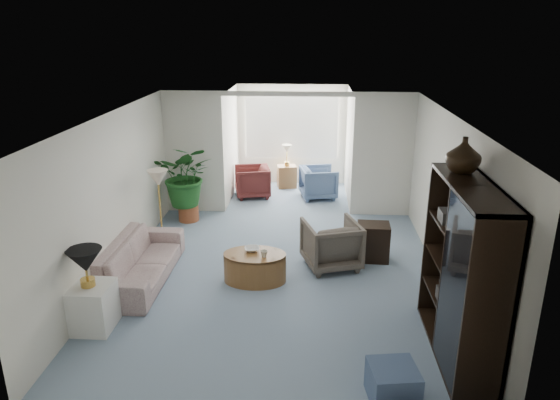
# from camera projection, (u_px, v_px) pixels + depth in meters

# --- Properties ---
(floor) EXTENTS (6.00, 6.00, 0.00)m
(floor) POSITION_uv_depth(u_px,v_px,m) (278.00, 280.00, 7.89)
(floor) COLOR #899EB5
(floor) RESTS_ON ground
(sunroom_floor) EXTENTS (2.60, 2.60, 0.00)m
(sunroom_floor) POSITION_uv_depth(u_px,v_px,m) (289.00, 196.00, 11.77)
(sunroom_floor) COLOR #899EB5
(sunroom_floor) RESTS_ON ground
(back_pier_left) EXTENTS (1.20, 0.12, 2.50)m
(back_pier_left) POSITION_uv_depth(u_px,v_px,m) (194.00, 153.00, 10.43)
(back_pier_left) COLOR silver
(back_pier_left) RESTS_ON ground
(back_pier_right) EXTENTS (1.20, 0.12, 2.50)m
(back_pier_right) POSITION_uv_depth(u_px,v_px,m) (383.00, 156.00, 10.21)
(back_pier_right) COLOR silver
(back_pier_right) RESTS_ON ground
(back_header) EXTENTS (2.60, 0.12, 0.10)m
(back_header) POSITION_uv_depth(u_px,v_px,m) (288.00, 94.00, 9.94)
(back_header) COLOR silver
(back_header) RESTS_ON back_pier_left
(window_pane) EXTENTS (2.20, 0.02, 1.50)m
(window_pane) POSITION_uv_depth(u_px,v_px,m) (292.00, 127.00, 12.33)
(window_pane) COLOR white
(window_blinds) EXTENTS (2.20, 0.02, 1.50)m
(window_blinds) POSITION_uv_depth(u_px,v_px,m) (292.00, 127.00, 12.31)
(window_blinds) COLOR white
(framed_picture) EXTENTS (0.04, 0.50, 0.40)m
(framed_picture) POSITION_uv_depth(u_px,v_px,m) (455.00, 179.00, 7.11)
(framed_picture) COLOR #B9B194
(sofa) EXTENTS (0.85, 2.15, 0.63)m
(sofa) POSITION_uv_depth(u_px,v_px,m) (140.00, 261.00, 7.83)
(sofa) COLOR beige
(sofa) RESTS_ON ground
(end_table) EXTENTS (0.55, 0.55, 0.60)m
(end_table) POSITION_uv_depth(u_px,v_px,m) (91.00, 307.00, 6.58)
(end_table) COLOR white
(end_table) RESTS_ON ground
(table_lamp) EXTENTS (0.44, 0.44, 0.30)m
(table_lamp) POSITION_uv_depth(u_px,v_px,m) (85.00, 261.00, 6.37)
(table_lamp) COLOR black
(table_lamp) RESTS_ON end_table
(floor_lamp) EXTENTS (0.36, 0.36, 0.28)m
(floor_lamp) POSITION_uv_depth(u_px,v_px,m) (158.00, 178.00, 8.73)
(floor_lamp) COLOR #F7E3C4
(floor_lamp) RESTS_ON ground
(coffee_table) EXTENTS (1.11, 1.11, 0.45)m
(coffee_table) POSITION_uv_depth(u_px,v_px,m) (255.00, 267.00, 7.82)
(coffee_table) COLOR brown
(coffee_table) RESTS_ON ground
(coffee_bowl) EXTENTS (0.27, 0.27, 0.06)m
(coffee_bowl) POSITION_uv_depth(u_px,v_px,m) (252.00, 249.00, 7.83)
(coffee_bowl) COLOR silver
(coffee_bowl) RESTS_ON coffee_table
(coffee_cup) EXTENTS (0.12, 0.12, 0.10)m
(coffee_cup) POSITION_uv_depth(u_px,v_px,m) (264.00, 254.00, 7.63)
(coffee_cup) COLOR beige
(coffee_cup) RESTS_ON coffee_table
(wingback_chair) EXTENTS (1.04, 1.06, 0.77)m
(wingback_chair) POSITION_uv_depth(u_px,v_px,m) (331.00, 244.00, 8.25)
(wingback_chair) COLOR #665C51
(wingback_chair) RESTS_ON ground
(side_table_dark) EXTENTS (0.54, 0.44, 0.62)m
(side_table_dark) POSITION_uv_depth(u_px,v_px,m) (373.00, 242.00, 8.51)
(side_table_dark) COLOR black
(side_table_dark) RESTS_ON ground
(entertainment_cabinet) EXTENTS (0.50, 1.88, 2.09)m
(entertainment_cabinet) POSITION_uv_depth(u_px,v_px,m) (463.00, 273.00, 5.86)
(entertainment_cabinet) COLOR black
(entertainment_cabinet) RESTS_ON ground
(cabinet_urn) EXTENTS (0.40, 0.40, 0.42)m
(cabinet_urn) POSITION_uv_depth(u_px,v_px,m) (464.00, 155.00, 5.93)
(cabinet_urn) COLOR black
(cabinet_urn) RESTS_ON entertainment_cabinet
(ottoman) EXTENTS (0.55, 0.55, 0.39)m
(ottoman) POSITION_uv_depth(u_px,v_px,m) (393.00, 384.00, 5.33)
(ottoman) COLOR slate
(ottoman) RESTS_ON ground
(plant_pot) EXTENTS (0.40, 0.40, 0.32)m
(plant_pot) POSITION_uv_depth(u_px,v_px,m) (189.00, 213.00, 10.27)
(plant_pot) COLOR brown
(plant_pot) RESTS_ON ground
(house_plant) EXTENTS (1.11, 0.97, 1.24)m
(house_plant) POSITION_uv_depth(u_px,v_px,m) (186.00, 175.00, 10.02)
(house_plant) COLOR #1D551F
(house_plant) RESTS_ON plant_pot
(sunroom_chair_blue) EXTENTS (0.92, 0.90, 0.71)m
(sunroom_chair_blue) POSITION_uv_depth(u_px,v_px,m) (319.00, 183.00, 11.57)
(sunroom_chair_blue) COLOR slate
(sunroom_chair_blue) RESTS_ON ground
(sunroom_chair_maroon) EXTENTS (0.90, 0.89, 0.70)m
(sunroom_chair_maroon) POSITION_uv_depth(u_px,v_px,m) (252.00, 182.00, 11.66)
(sunroom_chair_maroon) COLOR #58231E
(sunroom_chair_maroon) RESTS_ON ground
(sunroom_table) EXTENTS (0.49, 0.42, 0.53)m
(sunroom_table) POSITION_uv_depth(u_px,v_px,m) (287.00, 176.00, 12.35)
(sunroom_table) COLOR brown
(sunroom_table) RESTS_ON ground
(shelf_clutter) EXTENTS (0.30, 1.29, 1.06)m
(shelf_clutter) POSITION_uv_depth(u_px,v_px,m) (458.00, 278.00, 5.87)
(shelf_clutter) COLOR black
(shelf_clutter) RESTS_ON entertainment_cabinet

